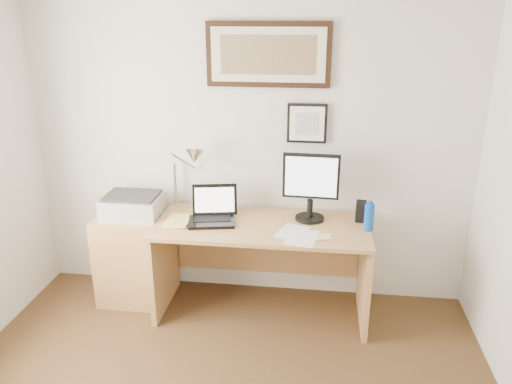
% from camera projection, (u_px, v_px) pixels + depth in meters
% --- Properties ---
extents(wall_back, '(3.50, 0.02, 2.50)m').
position_uv_depth(wall_back, '(249.00, 146.00, 3.92)').
color(wall_back, silver).
rests_on(wall_back, ground).
extents(side_cabinet, '(0.50, 0.40, 0.73)m').
position_uv_depth(side_cabinet, '(131.00, 259.00, 4.03)').
color(side_cabinet, '#AA7C47').
rests_on(side_cabinet, floor).
extents(water_bottle, '(0.07, 0.07, 0.20)m').
position_uv_depth(water_bottle, '(369.00, 217.00, 3.59)').
color(water_bottle, '#0E45B7').
rests_on(water_bottle, desk).
extents(bottle_cap, '(0.04, 0.04, 0.02)m').
position_uv_depth(bottle_cap, '(370.00, 203.00, 3.56)').
color(bottle_cap, '#0E45B7').
rests_on(bottle_cap, water_bottle).
extents(speaker, '(0.08, 0.08, 0.17)m').
position_uv_depth(speaker, '(361.00, 211.00, 3.74)').
color(speaker, black).
rests_on(speaker, desk).
extents(paper_sheet_a, '(0.25, 0.32, 0.00)m').
position_uv_depth(paper_sheet_a, '(302.00, 238.00, 3.50)').
color(paper_sheet_a, white).
rests_on(paper_sheet_a, desk).
extents(paper_sheet_b, '(0.27, 0.32, 0.00)m').
position_uv_depth(paper_sheet_b, '(292.00, 232.00, 3.59)').
color(paper_sheet_b, white).
rests_on(paper_sheet_b, desk).
extents(sticky_pad, '(0.09, 0.09, 0.01)m').
position_uv_depth(sticky_pad, '(325.00, 236.00, 3.51)').
color(sticky_pad, '#DECE69').
rests_on(sticky_pad, desk).
extents(marker_pen, '(0.14, 0.06, 0.02)m').
position_uv_depth(marker_pen, '(324.00, 239.00, 3.46)').
color(marker_pen, white).
rests_on(marker_pen, desk).
extents(book, '(0.18, 0.25, 0.02)m').
position_uv_depth(book, '(166.00, 220.00, 3.77)').
color(book, '#DDD368').
rests_on(book, desk).
extents(desk, '(1.60, 0.70, 0.75)m').
position_uv_depth(desk, '(263.00, 248.00, 3.88)').
color(desk, '#AA7C47').
rests_on(desk, floor).
extents(laptop, '(0.38, 0.35, 0.26)m').
position_uv_depth(laptop, '(213.00, 214.00, 3.77)').
color(laptop, black).
rests_on(laptop, desk).
extents(lcd_monitor, '(0.42, 0.22, 0.52)m').
position_uv_depth(lcd_monitor, '(311.00, 184.00, 3.71)').
color(lcd_monitor, black).
rests_on(lcd_monitor, desk).
extents(printer, '(0.44, 0.34, 0.18)m').
position_uv_depth(printer, '(133.00, 205.00, 3.90)').
color(printer, '#ADADB0').
rests_on(printer, side_cabinet).
extents(desk_lamp, '(0.29, 0.27, 0.53)m').
position_uv_depth(desk_lamp, '(193.00, 159.00, 3.81)').
color(desk_lamp, silver).
rests_on(desk_lamp, desk).
extents(picture_large, '(0.92, 0.04, 0.47)m').
position_uv_depth(picture_large, '(268.00, 55.00, 3.64)').
color(picture_large, black).
rests_on(picture_large, wall_back).
extents(picture_small, '(0.30, 0.03, 0.30)m').
position_uv_depth(picture_small, '(307.00, 123.00, 3.77)').
color(picture_small, black).
rests_on(picture_small, wall_back).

